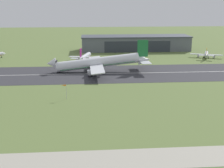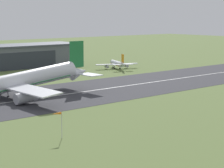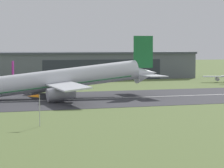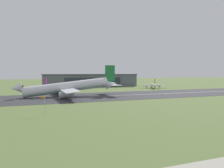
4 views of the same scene
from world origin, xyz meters
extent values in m
cube|color=#333338|center=(0.00, 117.74, 0.03)|extent=(516.58, 43.62, 0.06)
cube|color=silver|center=(0.00, 117.74, 0.07)|extent=(464.92, 0.70, 0.01)
cube|color=slate|center=(-10.78, 200.91, 5.48)|extent=(86.96, 22.13, 10.96)
cube|color=#424751|center=(-10.78, 200.91, 11.41)|extent=(87.96, 23.13, 0.90)
cube|color=#2D333D|center=(-10.78, 189.79, 4.38)|extent=(52.18, 0.12, 8.77)
cylinder|color=silver|center=(-44.53, 123.10, 5.41)|extent=(47.39, 6.36, 10.45)
cone|color=silver|center=(-17.65, 123.50, 6.43)|extent=(7.35, 5.20, 5.76)
cube|color=#1E7238|center=(-44.53, 123.10, 3.85)|extent=(42.15, 6.00, 4.54)
cube|color=silver|center=(-45.27, 109.43, 4.42)|extent=(7.39, 21.76, 1.12)
cylinder|color=#A8A8B2|center=(-46.71, 111.14, 2.41)|extent=(7.73, 3.62, 4.24)
cube|color=#1E7238|center=(-18.67, 123.48, 13.04)|extent=(6.16, 0.37, 9.62)
cube|color=silver|center=(-18.38, 130.64, 6.26)|extent=(5.51, 8.73, 0.24)
cube|color=silver|center=(-18.16, 116.34, 6.26)|extent=(5.51, 8.73, 0.24)
cylinder|color=black|center=(-45.02, 126.49, 1.29)|extent=(0.24, 0.24, 2.58)
cylinder|color=black|center=(-45.02, 126.49, 0.22)|extent=(0.84, 0.84, 0.44)
cylinder|color=black|center=(-44.92, 119.70, 1.29)|extent=(0.24, 0.24, 2.58)
cylinder|color=black|center=(-44.92, 119.70, 0.22)|extent=(0.84, 0.84, 0.44)
cylinder|color=silver|center=(34.00, 161.44, 2.76)|extent=(7.66, 14.42, 2.50)
cone|color=silver|center=(37.08, 169.24, 2.76)|extent=(3.15, 3.01, 2.50)
cone|color=silver|center=(30.78, 153.30, 3.21)|extent=(3.20, 3.62, 2.25)
cube|color=black|center=(36.62, 168.09, 3.26)|extent=(2.38, 1.80, 0.44)
cube|color=orange|center=(34.00, 161.44, 2.08)|extent=(7.01, 13.02, 0.20)
cube|color=silver|center=(39.86, 159.44, 2.33)|extent=(10.06, 5.83, 0.40)
cylinder|color=#A8A8B2|center=(39.30, 160.17, 1.30)|extent=(2.64, 3.60, 1.55)
cube|color=silver|center=(28.35, 163.99, 2.33)|extent=(10.06, 5.83, 0.40)
cylinder|color=#A8A8B2|center=(29.26, 164.14, 1.30)|extent=(2.64, 3.60, 1.55)
cube|color=orange|center=(30.95, 153.72, 6.14)|extent=(1.26, 2.64, 4.25)
cube|color=silver|center=(33.75, 152.18, 3.14)|extent=(4.44, 3.62, 0.24)
cube|color=silver|center=(27.86, 154.51, 3.14)|extent=(4.44, 3.62, 0.24)
cylinder|color=black|center=(36.22, 167.08, 0.76)|extent=(0.24, 0.24, 1.51)
cylinder|color=black|center=(36.22, 167.08, 0.22)|extent=(0.84, 0.84, 0.44)
cylinder|color=black|center=(35.32, 160.70, 0.76)|extent=(0.24, 0.24, 1.51)
cylinder|color=black|center=(35.32, 160.70, 0.22)|extent=(0.84, 0.84, 0.44)
cylinder|color=black|center=(32.53, 161.80, 0.76)|extent=(0.24, 0.24, 1.51)
cylinder|color=black|center=(32.53, 161.80, 0.22)|extent=(0.84, 0.84, 0.44)
cylinder|color=#B7B7BC|center=(-59.24, 73.24, 2.99)|extent=(0.14, 0.14, 5.98)
cone|color=orange|center=(-60.46, 73.45, 5.73)|extent=(2.24, 0.97, 0.60)
camera|label=1|loc=(-50.32, -51.35, 39.38)|focal=50.00mm
camera|label=2|loc=(-111.78, -5.57, 27.03)|focal=70.00mm
camera|label=3|loc=(-76.95, -24.81, 15.51)|focal=85.00mm
camera|label=4|loc=(-63.13, -0.51, 13.94)|focal=35.00mm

